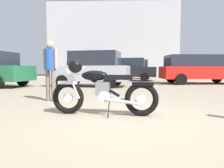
# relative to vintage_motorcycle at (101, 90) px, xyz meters

# --- Properties ---
(ground_plane) EXTENTS (80.00, 80.00, 0.00)m
(ground_plane) POSITION_rel_vintage_motorcycle_xyz_m (0.45, -0.25, -0.49)
(ground_plane) COLOR gray
(vintage_motorcycle) EXTENTS (2.08, 0.74, 1.07)m
(vintage_motorcycle) POSITION_rel_vintage_motorcycle_xyz_m (0.00, 0.00, 0.00)
(vintage_motorcycle) COLOR black
(vintage_motorcycle) RESTS_ON ground_plane
(bystander) EXTENTS (0.45, 0.30, 1.66)m
(bystander) POSITION_rel_vintage_motorcycle_xyz_m (-1.67, 1.54, 0.53)
(bystander) COLOR #706656
(bystander) RESTS_ON ground_plane
(red_hatchback_near) EXTENTS (4.89, 2.42, 1.74)m
(red_hatchback_near) POSITION_rel_vintage_motorcycle_xyz_m (4.52, 8.96, 0.45)
(red_hatchback_near) COLOR black
(red_hatchback_near) RESTS_ON ground_plane
(blue_hatchback_right) EXTENTS (4.04, 2.12, 1.78)m
(blue_hatchback_right) POSITION_rel_vintage_motorcycle_xyz_m (-1.52, 6.36, 0.43)
(blue_hatchback_right) COLOR black
(blue_hatchback_right) RESTS_ON ground_plane
(silver_sedan_mid) EXTENTS (4.84, 2.29, 1.74)m
(silver_sedan_mid) POSITION_rel_vintage_motorcycle_xyz_m (-0.17, 11.96, 0.45)
(silver_sedan_mid) COLOR black
(silver_sedan_mid) RESTS_ON ground_plane
(white_estate_far) EXTENTS (4.03, 2.09, 1.78)m
(white_estate_far) POSITION_rel_vintage_motorcycle_xyz_m (0.53, 15.62, 0.43)
(white_estate_far) COLOR black
(white_estate_far) RESTS_ON ground_plane
(pale_sedan_back) EXTENTS (4.12, 2.32, 1.78)m
(pale_sedan_back) POSITION_rel_vintage_motorcycle_xyz_m (-5.52, 17.85, 0.43)
(pale_sedan_back) COLOR black
(pale_sedan_back) RESTS_ON ground_plane
(industrial_building) EXTENTS (18.15, 10.09, 10.38)m
(industrial_building) POSITION_rel_vintage_motorcycle_xyz_m (-2.51, 26.45, 4.71)
(industrial_building) COLOR #B2B2B7
(industrial_building) RESTS_ON ground_plane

